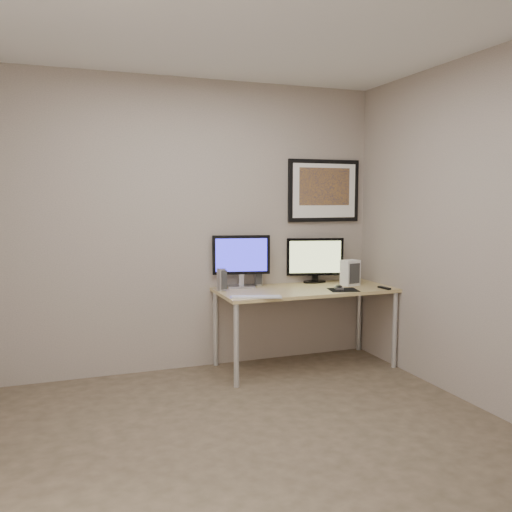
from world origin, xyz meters
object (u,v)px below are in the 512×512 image
object	(u,v)px
desk	(305,296)
monitor_tv	(315,259)
monitor_large	(241,259)
keyboard	(256,297)
speaker_left	(221,279)
speaker_right	(259,275)
framed_art	(324,191)
fan_unit	(350,273)

from	to	relation	value
desk	monitor_tv	xyz separation A→B (m)	(0.23, 0.27, 0.30)
desk	monitor_large	xyz separation A→B (m)	(-0.53, 0.25, 0.33)
monitor_tv	keyboard	distance (m)	1.01
desk	speaker_left	world-z (taller)	speaker_left
desk	keyboard	distance (m)	0.65
speaker_right	monitor_tv	bearing A→B (deg)	14.23
framed_art	monitor_tv	distance (m)	0.67
desk	framed_art	distance (m)	1.07
monitor_large	speaker_left	xyz separation A→B (m)	(-0.22, -0.11, -0.17)
speaker_right	fan_unit	size ratio (longest dim) A/B	0.83
speaker_right	keyboard	bearing A→B (deg)	-95.49
monitor_large	monitor_tv	size ratio (longest dim) A/B	0.96
speaker_right	keyboard	size ratio (longest dim) A/B	0.47
monitor_large	speaker_left	size ratio (longest dim) A/B	2.60
monitor_tv	fan_unit	xyz separation A→B (m)	(0.24, -0.26, -0.11)
speaker_left	speaker_right	xyz separation A→B (m)	(0.41, 0.16, -0.00)
monitor_tv	speaker_left	size ratio (longest dim) A/B	2.70
monitor_tv	keyboard	xyz separation A→B (m)	(-0.81, -0.56, -0.22)
monitor_tv	speaker_left	world-z (taller)	monitor_tv
framed_art	keyboard	distance (m)	1.42
speaker_left	speaker_right	distance (m)	0.44
desk	speaker_right	xyz separation A→B (m)	(-0.34, 0.30, 0.17)
speaker_left	fan_unit	bearing A→B (deg)	-26.34
desk	framed_art	xyz separation A→B (m)	(0.35, 0.33, 0.96)
speaker_right	fan_unit	distance (m)	0.86
monitor_large	keyboard	xyz separation A→B (m)	(-0.05, -0.54, -0.26)
framed_art	monitor_tv	size ratio (longest dim) A/B	1.38
desk	speaker_right	size ratio (longest dim) A/B	8.03
framed_art	speaker_left	xyz separation A→B (m)	(-1.10, -0.19, -0.79)
desk	framed_art	bearing A→B (deg)	43.46
monitor_tv	desk	bearing A→B (deg)	-115.62
desk	fan_unit	bearing A→B (deg)	1.46
fan_unit	speaker_right	bearing A→B (deg)	147.65
speaker_right	keyboard	world-z (taller)	speaker_right
speaker_left	desk	bearing A→B (deg)	-31.05
speaker_left	fan_unit	world-z (taller)	fan_unit
monitor_large	speaker_right	bearing A→B (deg)	26.83
monitor_tv	fan_unit	world-z (taller)	monitor_tv
monitor_tv	monitor_large	bearing A→B (deg)	-163.59
keyboard	speaker_right	bearing A→B (deg)	85.16
monitor_large	fan_unit	world-z (taller)	monitor_large
framed_art	fan_unit	distance (m)	0.84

